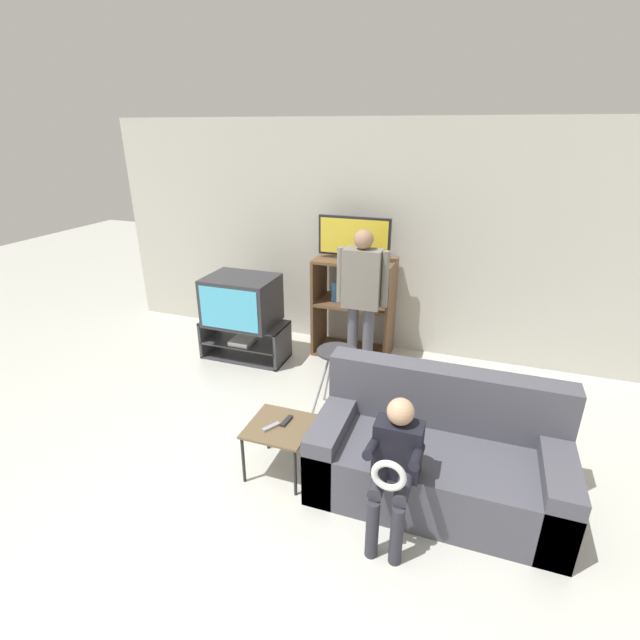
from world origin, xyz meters
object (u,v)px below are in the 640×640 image
(remote_control_black, at_px, (287,421))
(remote_control_white, at_px, (271,427))
(media_shelf, at_px, (354,306))
(couch, at_px, (437,458))
(folding_stool, at_px, (337,363))
(television_flat, at_px, (354,240))
(television_main, at_px, (242,300))
(person_standing_adult, at_px, (362,291))
(tv_stand, at_px, (245,340))
(person_seated_child, at_px, (395,461))
(snack_table, at_px, (280,431))

(remote_control_black, height_order, remote_control_white, same)
(media_shelf, xyz_separation_m, couch, (1.19, -2.01, -0.28))
(folding_stool, bearing_deg, remote_control_black, -99.79)
(television_flat, bearing_deg, television_main, -155.20)
(person_standing_adult, bearing_deg, tv_stand, -179.40)
(television_main, bearing_deg, television_flat, 24.80)
(tv_stand, height_order, media_shelf, media_shelf)
(television_flat, bearing_deg, media_shelf, 67.48)
(tv_stand, xyz_separation_m, couch, (2.33, -1.48, 0.08))
(television_flat, bearing_deg, person_standing_adult, -64.87)
(remote_control_white, relative_size, person_standing_adult, 0.09)
(tv_stand, height_order, television_flat, television_flat)
(remote_control_black, xyz_separation_m, remote_control_white, (-0.08, -0.11, 0.00))
(couch, bearing_deg, television_flat, 121.22)
(tv_stand, relative_size, couch, 0.56)
(television_main, height_order, person_standing_adult, person_standing_adult)
(television_main, xyz_separation_m, person_standing_adult, (1.36, 0.03, 0.25))
(remote_control_white, xyz_separation_m, person_seated_child, (0.97, -0.26, 0.15))
(couch, bearing_deg, person_standing_adult, 123.08)
(couch, relative_size, person_standing_adult, 1.09)
(television_main, xyz_separation_m, snack_table, (1.18, -1.63, -0.34))
(tv_stand, distance_m, television_main, 0.49)
(person_standing_adult, xyz_separation_m, person_seated_child, (0.74, -1.97, -0.38))
(television_flat, bearing_deg, couch, -58.78)
(tv_stand, relative_size, remote_control_black, 6.76)
(tv_stand, relative_size, television_main, 1.28)
(remote_control_black, xyz_separation_m, person_seated_child, (0.89, -0.37, 0.15))
(snack_table, bearing_deg, tv_stand, 125.54)
(folding_stool, distance_m, person_standing_adult, 0.90)
(tv_stand, xyz_separation_m, remote_control_white, (1.13, -1.70, 0.21))
(television_main, xyz_separation_m, television_flat, (1.13, 0.52, 0.66))
(television_flat, distance_m, remote_control_black, 2.30)
(snack_table, distance_m, person_seated_child, 1.00)
(media_shelf, bearing_deg, television_flat, -112.52)
(television_flat, height_order, person_standing_adult, television_flat)
(tv_stand, distance_m, media_shelf, 1.31)
(media_shelf, height_order, person_seated_child, media_shelf)
(remote_control_black, bearing_deg, television_main, 132.95)
(snack_table, relative_size, person_standing_adult, 0.29)
(television_flat, height_order, remote_control_black, television_flat)
(remote_control_black, bearing_deg, remote_control_white, -120.88)
(remote_control_white, distance_m, couch, 1.23)
(remote_control_white, bearing_deg, snack_table, 79.33)
(television_main, distance_m, television_flat, 1.41)
(remote_control_white, height_order, person_seated_child, person_seated_child)
(media_shelf, distance_m, person_seated_child, 2.67)
(tv_stand, height_order, couch, couch)
(tv_stand, distance_m, television_flat, 1.69)
(folding_stool, height_order, person_standing_adult, person_standing_adult)
(television_flat, relative_size, person_standing_adult, 0.50)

